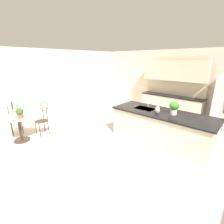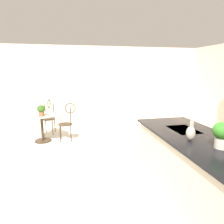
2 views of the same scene
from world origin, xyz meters
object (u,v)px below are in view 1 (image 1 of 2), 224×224
(chair_near_window, at_px, (42,117))
(potted_plant_on_table, at_px, (20,113))
(chair_by_island, at_px, (14,116))
(potted_plant_counter_near, at_px, (174,107))
(bistro_table, at_px, (20,127))
(vase_on_counter, at_px, (157,110))

(chair_near_window, xyz_separation_m, potted_plant_on_table, (0.08, -0.65, 0.33))
(chair_by_island, relative_size, potted_plant_counter_near, 2.98)
(bistro_table, xyz_separation_m, vase_on_counter, (3.04, 2.44, 0.58))
(potted_plant_on_table, height_order, potted_plant_counter_near, potted_plant_counter_near)
(chair_near_window, xyz_separation_m, potted_plant_counter_near, (3.33, 1.99, 0.55))
(potted_plant_on_table, xyz_separation_m, vase_on_counter, (2.90, 2.42, 0.13))
(vase_on_counter, bearing_deg, chair_by_island, -148.30)
(potted_plant_counter_near, relative_size, vase_on_counter, 1.21)
(bistro_table, bearing_deg, potted_plant_on_table, 11.04)
(bistro_table, distance_m, chair_by_island, 0.74)
(potted_plant_on_table, bearing_deg, bistro_table, -168.96)
(potted_plant_on_table, bearing_deg, potted_plant_counter_near, 39.05)
(chair_by_island, height_order, potted_plant_on_table, chair_by_island)
(vase_on_counter, bearing_deg, potted_plant_on_table, -140.20)
(bistro_table, bearing_deg, chair_near_window, 85.00)
(bistro_table, distance_m, vase_on_counter, 3.94)
(bistro_table, relative_size, chair_by_island, 0.77)
(potted_plant_counter_near, bearing_deg, vase_on_counter, -147.87)
(chair_near_window, distance_m, potted_plant_counter_near, 3.92)
(chair_by_island, relative_size, vase_on_counter, 3.62)
(chair_by_island, bearing_deg, potted_plant_on_table, -6.33)
(chair_near_window, distance_m, potted_plant_on_table, 0.73)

